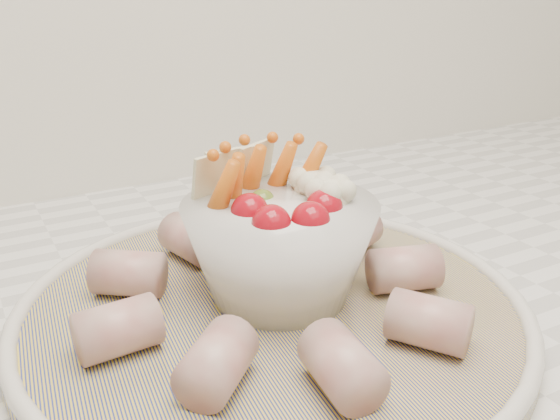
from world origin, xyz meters
TOP-DOWN VIEW (x-y plane):
  - serving_platter at (-0.16, 1.40)m, footprint 0.41×0.41m
  - veggie_bowl at (-0.15, 1.41)m, footprint 0.14×0.14m
  - cured_meat_rolls at (-0.16, 1.40)m, footprint 0.27×0.27m

SIDE VIEW (x-z plane):
  - serving_platter at x=-0.16m, z-range 0.92..0.94m
  - cured_meat_rolls at x=-0.16m, z-range 0.94..0.97m
  - veggie_bowl at x=-0.15m, z-range 0.92..1.03m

